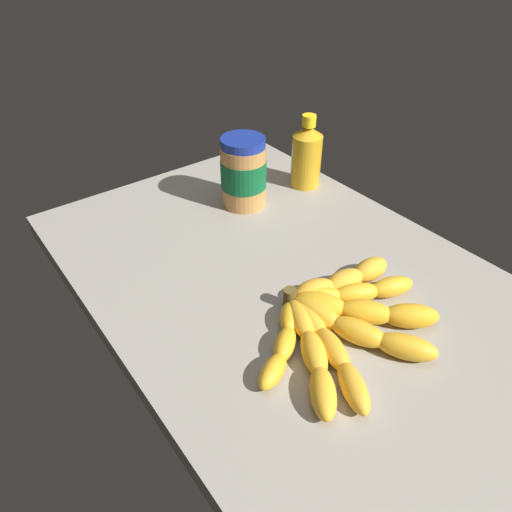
# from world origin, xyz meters

# --- Properties ---
(ground_plane) EXTENTS (0.88, 0.59, 0.04)m
(ground_plane) POSITION_xyz_m (0.00, 0.00, -0.02)
(ground_plane) COLOR gray
(banana_bunch) EXTENTS (0.23, 0.32, 0.04)m
(banana_bunch) POSITION_xyz_m (0.14, -0.02, 0.02)
(banana_bunch) COLOR gold
(banana_bunch) RESTS_ON ground_plane
(peanut_butter_jar) EXTENTS (0.09, 0.09, 0.14)m
(peanut_butter_jar) POSITION_xyz_m (-0.22, 0.08, 0.07)
(peanut_butter_jar) COLOR #BF8442
(peanut_butter_jar) RESTS_ON ground_plane
(honey_bottle) EXTENTS (0.06, 0.06, 0.15)m
(honey_bottle) POSITION_xyz_m (-0.21, 0.23, 0.07)
(honey_bottle) COLOR gold
(honey_bottle) RESTS_ON ground_plane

